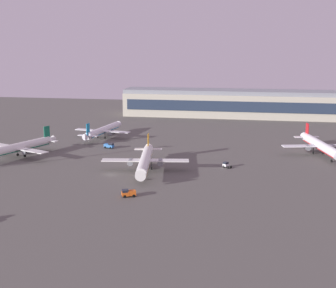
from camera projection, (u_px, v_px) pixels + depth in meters
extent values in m
plane|color=#56544F|center=(111.00, 174.00, 160.52)|extent=(416.00, 416.00, 0.00)
cube|color=#B2AD99|center=(244.00, 106.00, 282.66)|extent=(146.53, 22.00, 14.00)
cube|color=#263347|center=(244.00, 107.00, 271.73)|extent=(140.67, 0.40, 6.16)
cube|color=gray|center=(244.00, 92.00, 280.90)|extent=(146.53, 19.80, 2.40)
cylinder|color=silver|center=(145.00, 160.00, 163.70)|extent=(8.69, 34.95, 3.67)
cone|color=silver|center=(141.00, 175.00, 145.58)|extent=(3.79, 2.80, 3.49)
cone|color=silver|center=(149.00, 149.00, 182.00)|extent=(3.66, 3.16, 3.30)
cube|color=silver|center=(145.00, 160.00, 164.68)|extent=(31.15, 8.32, 0.34)
cube|color=silver|center=(148.00, 149.00, 180.16)|extent=(10.85, 3.84, 0.34)
cube|color=orange|center=(148.00, 142.00, 179.25)|extent=(0.74, 3.10, 6.28)
cylinder|color=slate|center=(160.00, 162.00, 164.69)|extent=(2.61, 3.75, 2.13)
cylinder|color=slate|center=(130.00, 162.00, 164.96)|extent=(2.61, 3.75, 2.13)
cube|color=orange|center=(145.00, 163.00, 163.91)|extent=(7.93, 32.14, 0.35)
cylinder|color=#333338|center=(143.00, 174.00, 153.20)|extent=(0.27, 0.27, 3.43)
cylinder|color=black|center=(143.00, 179.00, 153.56)|extent=(0.54, 1.11, 1.06)
cylinder|color=#333338|center=(152.00, 163.00, 166.37)|extent=(0.27, 0.27, 3.43)
cylinder|color=black|center=(152.00, 168.00, 166.74)|extent=(0.54, 1.11, 1.06)
cylinder|color=#333338|center=(140.00, 163.00, 166.48)|extent=(0.27, 0.27, 3.43)
cylinder|color=black|center=(140.00, 168.00, 166.85)|extent=(0.54, 1.11, 1.06)
cylinder|color=silver|center=(16.00, 148.00, 182.90)|extent=(16.69, 33.40, 3.66)
cone|color=silver|center=(51.00, 140.00, 198.29)|extent=(4.07, 3.75, 3.29)
cube|color=silver|center=(18.00, 148.00, 183.74)|extent=(29.91, 15.39, 0.34)
cube|color=silver|center=(48.00, 140.00, 196.74)|extent=(10.66, 6.20, 0.34)
cube|color=#146B4C|center=(47.00, 133.00, 195.87)|extent=(1.45, 2.95, 6.26)
cylinder|color=slate|center=(27.00, 151.00, 181.11)|extent=(3.29, 4.01, 2.12)
cylinder|color=slate|center=(9.00, 148.00, 186.66)|extent=(3.29, 4.01, 2.12)
cube|color=#146B4C|center=(16.00, 151.00, 183.12)|extent=(15.28, 30.70, 0.35)
cylinder|color=#333338|center=(25.00, 152.00, 184.14)|extent=(0.27, 0.27, 3.42)
cylinder|color=black|center=(25.00, 156.00, 184.51)|extent=(0.76, 1.13, 1.06)
cylinder|color=#333338|center=(17.00, 150.00, 186.36)|extent=(0.27, 0.27, 3.42)
cylinder|color=black|center=(18.00, 155.00, 186.73)|extent=(0.76, 1.13, 1.06)
cylinder|color=white|center=(321.00, 146.00, 186.90)|extent=(11.54, 34.69, 3.67)
cone|color=white|center=(305.00, 136.00, 205.17)|extent=(3.84, 3.39, 3.30)
cube|color=white|center=(320.00, 146.00, 187.88)|extent=(30.97, 10.84, 0.34)
cube|color=white|center=(306.00, 137.00, 203.34)|extent=(10.87, 4.69, 0.34)
cube|color=red|center=(307.00, 130.00, 202.42)|extent=(0.99, 3.08, 6.28)
cylinder|color=slate|center=(333.00, 147.00, 188.33)|extent=(2.87, 3.87, 2.13)
cylinder|color=slate|center=(307.00, 147.00, 187.72)|extent=(2.87, 3.87, 2.13)
cube|color=red|center=(321.00, 148.00, 187.11)|extent=(10.55, 31.90, 0.35)
cylinder|color=#333338|center=(332.00, 157.00, 176.42)|extent=(0.27, 0.27, 3.43)
cylinder|color=black|center=(332.00, 161.00, 176.78)|extent=(0.62, 1.12, 1.06)
cylinder|color=#333338|center=(324.00, 148.00, 189.74)|extent=(0.27, 0.27, 3.43)
cylinder|color=black|center=(323.00, 153.00, 190.11)|extent=(0.62, 1.12, 1.06)
cylinder|color=#333338|center=(313.00, 149.00, 189.50)|extent=(0.27, 0.27, 3.43)
cylinder|color=black|center=(313.00, 153.00, 189.87)|extent=(0.62, 1.12, 1.06)
cylinder|color=white|center=(103.00, 130.00, 222.29)|extent=(8.02, 31.37, 3.30)
cone|color=white|center=(118.00, 124.00, 237.70)|extent=(3.41, 2.54, 3.13)
cone|color=white|center=(86.00, 137.00, 206.71)|extent=(3.30, 2.85, 2.97)
cube|color=white|center=(102.00, 131.00, 221.52)|extent=(27.97, 7.66, 0.30)
cube|color=white|center=(88.00, 136.00, 208.20)|extent=(9.75, 3.51, 0.30)
cube|color=#1984B2|center=(88.00, 130.00, 207.87)|extent=(0.68, 2.78, 5.64)
cylinder|color=slate|center=(93.00, 131.00, 223.14)|extent=(2.36, 3.38, 1.91)
cylinder|color=slate|center=(111.00, 133.00, 220.16)|extent=(2.36, 3.38, 1.91)
cube|color=#1984B2|center=(103.00, 132.00, 222.48)|extent=(7.31, 28.85, 0.31)
cylinder|color=#333338|center=(112.00, 130.00, 231.87)|extent=(0.24, 0.24, 3.08)
cylinder|color=black|center=(112.00, 133.00, 232.20)|extent=(0.49, 1.00, 0.95)
cylinder|color=#333338|center=(98.00, 134.00, 221.21)|extent=(0.24, 0.24, 3.08)
cylinder|color=black|center=(98.00, 137.00, 221.54)|extent=(0.49, 1.00, 0.95)
cylinder|color=#333338|center=(105.00, 134.00, 220.01)|extent=(0.24, 0.24, 3.08)
cylinder|color=black|center=(105.00, 138.00, 220.34)|extent=(0.49, 1.00, 0.95)
cube|color=white|center=(226.00, 165.00, 169.45)|extent=(2.38, 2.41, 0.90)
cube|color=#1E232D|center=(226.00, 163.00, 169.28)|extent=(2.14, 2.17, 0.70)
cylinder|color=black|center=(224.00, 166.00, 169.23)|extent=(0.89, 0.80, 0.90)
cylinder|color=black|center=(227.00, 166.00, 170.19)|extent=(0.89, 0.80, 0.90)
cylinder|color=black|center=(228.00, 168.00, 167.72)|extent=(0.89, 0.80, 0.90)
cylinder|color=black|center=(231.00, 167.00, 168.68)|extent=(0.89, 0.80, 0.90)
cube|color=#D85919|center=(125.00, 194.00, 137.05)|extent=(2.69, 2.63, 1.10)
cube|color=#1E232D|center=(125.00, 191.00, 136.85)|extent=(2.39, 2.39, 0.70)
cube|color=#D85919|center=(132.00, 193.00, 137.39)|extent=(2.94, 2.67, 1.40)
cylinder|color=black|center=(125.00, 196.00, 136.29)|extent=(0.95, 0.61, 0.90)
cylinder|color=black|center=(124.00, 195.00, 137.92)|extent=(0.95, 0.61, 0.90)
cylinder|color=black|center=(134.00, 196.00, 136.82)|extent=(0.95, 0.61, 0.90)
cylinder|color=black|center=(133.00, 194.00, 138.45)|extent=(0.95, 0.61, 0.90)
cube|color=#3372BF|center=(111.00, 146.00, 199.75)|extent=(2.52, 2.44, 1.10)
cube|color=#1E232D|center=(111.00, 144.00, 199.56)|extent=(2.23, 2.23, 0.70)
cube|color=#3372BF|center=(107.00, 145.00, 200.46)|extent=(2.79, 2.44, 1.40)
cylinder|color=black|center=(113.00, 147.00, 200.51)|extent=(0.95, 0.51, 0.90)
cylinder|color=black|center=(111.00, 148.00, 198.99)|extent=(0.95, 0.51, 0.90)
cylinder|color=black|center=(107.00, 146.00, 201.57)|extent=(0.95, 0.51, 0.90)
cylinder|color=black|center=(105.00, 147.00, 200.05)|extent=(0.95, 0.51, 0.90)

